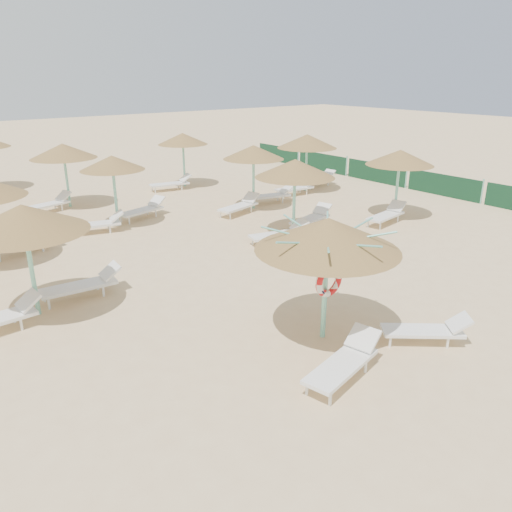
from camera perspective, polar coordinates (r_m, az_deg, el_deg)
ground at (r=11.27m, az=7.19°, el=-9.03°), size 120.00×120.00×0.00m
main_palapa at (r=10.31m, az=8.21°, el=2.40°), size 3.03×3.03×2.72m
lounger_main_a at (r=9.79m, az=10.12°, el=-11.78°), size 2.07×1.03×0.72m
lounger_main_b at (r=11.38m, az=19.08°, el=-7.96°), size 1.75×1.58×0.66m
palapa_field at (r=19.85m, az=-15.66°, el=10.34°), size 21.78×18.36×2.73m
windbreak_fence at (r=27.41m, az=13.63°, el=9.25°), size 0.08×19.84×1.10m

